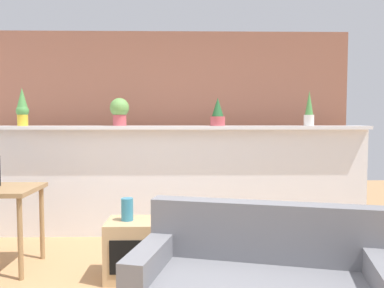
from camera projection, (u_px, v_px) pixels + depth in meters
divider_wall at (168, 182)px, 4.55m from camera, size 4.66×0.16×1.25m
plant_shelf at (167, 128)px, 4.47m from camera, size 4.66×0.30×0.04m
brick_wall_behind at (170, 128)px, 5.11m from camera, size 4.66×0.10×2.50m
potted_plant_0 at (22, 107)px, 4.40m from camera, size 0.14×0.14×0.43m
potted_plant_1 at (120, 110)px, 4.48m from camera, size 0.22×0.22×0.32m
potted_plant_2 at (218, 113)px, 4.46m from camera, size 0.17×0.17×0.32m
potted_plant_3 at (309, 110)px, 4.50m from camera, size 0.12×0.12×0.41m
side_cube_shelf at (130, 249)px, 3.32m from camera, size 0.40×0.41×0.50m
vase_on_shelf at (127, 209)px, 3.31m from camera, size 0.10×0.10×0.19m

